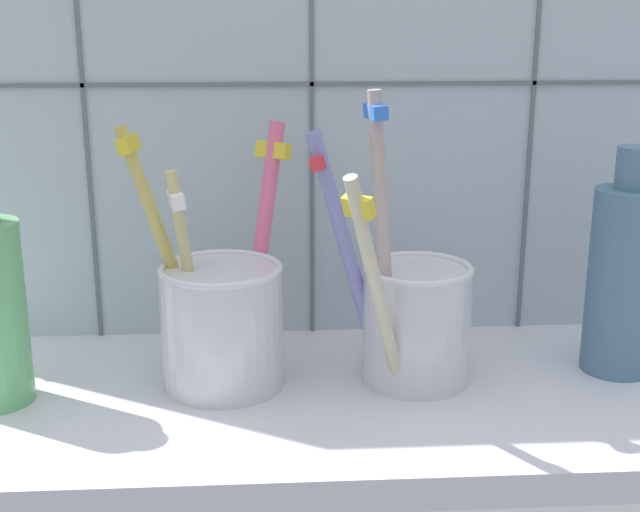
% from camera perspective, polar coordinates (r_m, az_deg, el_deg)
% --- Properties ---
extents(counter_slab, '(0.64, 0.22, 0.02)m').
position_cam_1_polar(counter_slab, '(0.57, 0.10, -9.84)').
color(counter_slab, silver).
rests_on(counter_slab, ground).
extents(tile_wall_back, '(0.64, 0.02, 0.45)m').
position_cam_1_polar(tile_wall_back, '(0.63, -0.60, 13.04)').
color(tile_wall_back, '#B2C1CC').
rests_on(tile_wall_back, ground).
extents(toothbrush_cup_left, '(0.11, 0.10, 0.17)m').
position_cam_1_polar(toothbrush_cup_left, '(0.56, -6.50, -4.07)').
color(toothbrush_cup_left, silver).
rests_on(toothbrush_cup_left, counter_slab).
extents(toothbrush_cup_right, '(0.11, 0.11, 0.19)m').
position_cam_1_polar(toothbrush_cup_right, '(0.57, 6.07, -3.87)').
color(toothbrush_cup_right, silver).
rests_on(toothbrush_cup_right, counter_slab).
extents(ceramic_vase, '(0.05, 0.05, 0.15)m').
position_cam_1_polar(ceramic_vase, '(0.61, 19.41, -1.23)').
color(ceramic_vase, slate).
rests_on(ceramic_vase, counter_slab).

